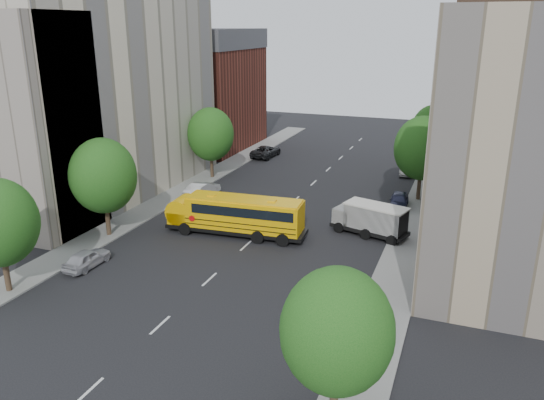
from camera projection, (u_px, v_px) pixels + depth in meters
The scene contains 23 objects.
ground at pixel (256, 236), 42.08m from camera, with size 120.00×120.00×0.00m, color black.
sidewalk_left at pixel (164, 201), 50.38m from camera, with size 3.00×80.00×0.12m, color slate.
sidewalk_right at pixel (412, 233), 42.60m from camera, with size 3.00×80.00×0.12m, color slate.
lane_markings at pixel (296, 199), 50.94m from camera, with size 0.15×64.00×0.01m, color silver.
building_left_cream at pixel (104, 91), 50.34m from camera, with size 10.00×26.00×20.00m, color beige.
building_left_redbrick at pixel (211, 99), 70.95m from camera, with size 10.00×15.00×13.00m, color maroon.
building_left_near at pixel (21, 125), 41.50m from camera, with size 10.00×7.00×17.00m, color #C1AD96.
building_right_near at pixel (523, 167), 29.32m from camera, with size 10.00×7.00×17.00m, color tan.
building_right_far at pixel (507, 101), 50.89m from camera, with size 10.00×22.00×18.00m, color #C1AD96.
building_right_sidewall at pixel (513, 119), 41.13m from camera, with size 10.10×0.30×18.00m, color brown.
street_tree_1 at pixel (103, 176), 40.69m from camera, with size 5.12×5.12×7.90m.
street_tree_2 at pixel (211, 134), 56.69m from camera, with size 4.99×4.99×7.71m.
street_tree_3 at pixel (337, 331), 20.99m from camera, with size 4.61×4.61×7.11m.
street_tree_4 at pixel (422, 148), 49.17m from camera, with size 5.25×5.25×8.10m.
street_tree_5 at pixel (433, 130), 59.93m from camera, with size 4.86×4.86×7.51m.
school_bus at pixel (235, 213), 41.95m from camera, with size 11.45×3.50×3.18m.
safari_truck at pixel (370, 219), 41.92m from camera, with size 6.42×3.70×2.60m.
parked_car_0 at pixel (87, 258), 36.61m from camera, with size 1.51×3.76×1.28m, color #AEADB4.
parked_car_1 at pixel (202, 190), 51.52m from camera, with size 1.55×4.45×1.47m, color silver.
parked_car_2 at pixel (266, 151), 67.15m from camera, with size 2.41×5.24×1.46m, color black.
parked_car_3 at pixel (344, 313), 29.40m from camera, with size 2.22×5.46×1.58m, color maroon.
parked_car_4 at pixel (399, 201), 48.42m from camera, with size 1.64×4.08×1.39m, color #2E3150.
parked_car_5 at pixel (407, 169), 59.30m from camera, with size 1.43×4.09×1.35m, color #9A9994.
Camera 1 is at (15.11, -36.00, 16.01)m, focal length 35.00 mm.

